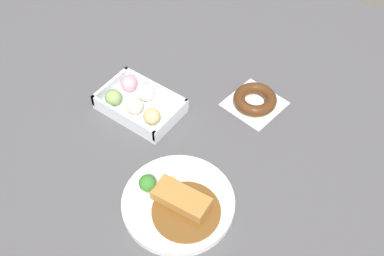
% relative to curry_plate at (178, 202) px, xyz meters
% --- Properties ---
extents(ground_plane, '(1.60, 1.60, 0.00)m').
position_rel_curry_plate_xyz_m(ground_plane, '(-0.15, 0.12, -0.01)').
color(ground_plane, '#4C4C51').
extents(curry_plate, '(0.24, 0.24, 0.07)m').
position_rel_curry_plate_xyz_m(curry_plate, '(0.00, 0.00, 0.00)').
color(curry_plate, white).
rests_on(curry_plate, ground_plane).
extents(donut_box, '(0.20, 0.13, 0.05)m').
position_rel_curry_plate_xyz_m(donut_box, '(-0.25, 0.16, 0.01)').
color(donut_box, silver).
rests_on(donut_box, ground_plane).
extents(chocolate_ring_donut, '(0.14, 0.14, 0.03)m').
position_rel_curry_plate_xyz_m(chocolate_ring_donut, '(-0.02, 0.35, 0.00)').
color(chocolate_ring_donut, white).
rests_on(chocolate_ring_donut, ground_plane).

